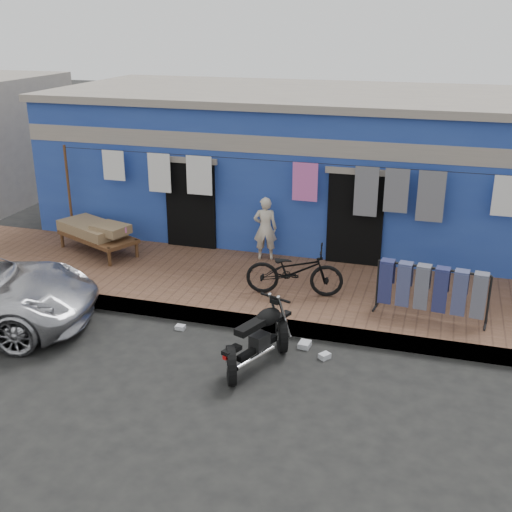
{
  "coord_description": "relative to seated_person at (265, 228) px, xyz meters",
  "views": [
    {
      "loc": [
        2.94,
        -7.7,
        4.96
      ],
      "look_at": [
        0.0,
        2.0,
        1.15
      ],
      "focal_mm": 45.0,
      "sensor_mm": 36.0,
      "label": 1
    }
  ],
  "objects": [
    {
      "name": "bicycle",
      "position": [
        1.0,
        -1.57,
        -0.1
      ],
      "size": [
        1.79,
        0.88,
        1.11
      ],
      "primitive_type": "imported",
      "rotation": [
        0.0,
        0.0,
        1.73
      ],
      "color": "black",
      "rests_on": "sidewalk"
    },
    {
      "name": "building",
      "position": [
        0.47,
        2.79,
        0.78
      ],
      "size": [
        12.2,
        5.2,
        3.36
      ],
      "color": "#223B93",
      "rests_on": "ground"
    },
    {
      "name": "motorcycle",
      "position": [
        0.98,
        -3.78,
        -0.41
      ],
      "size": [
        1.59,
        1.9,
        0.99
      ],
      "primitive_type": null,
      "rotation": [
        0.0,
        0.0,
        -0.38
      ],
      "color": "black",
      "rests_on": "ground"
    },
    {
      "name": "jeans_rack",
      "position": [
        3.37,
        -1.78,
        -0.2
      ],
      "size": [
        1.97,
        0.79,
        0.91
      ],
      "primitive_type": null,
      "rotation": [
        0.0,
        0.0,
        -0.11
      ],
      "color": "black",
      "rests_on": "sidewalk"
    },
    {
      "name": "litter_b",
      "position": [
        1.9,
        -3.26,
        -0.86
      ],
      "size": [
        0.2,
        0.21,
        0.08
      ],
      "primitive_type": "cube",
      "rotation": [
        0.0,
        0.0,
        0.96
      ],
      "color": "silver",
      "rests_on": "ground"
    },
    {
      "name": "seated_person",
      "position": [
        0.0,
        0.0,
        0.0
      ],
      "size": [
        0.53,
        0.42,
        1.31
      ],
      "primitive_type": "imported",
      "rotation": [
        0.0,
        0.0,
        3.38
      ],
      "color": "beige",
      "rests_on": "sidewalk"
    },
    {
      "name": "ground",
      "position": [
        0.47,
        -4.2,
        -0.91
      ],
      "size": [
        80.0,
        80.0,
        0.0
      ],
      "primitive_type": "plane",
      "color": "black",
      "rests_on": "ground"
    },
    {
      "name": "litter_c",
      "position": [
        1.52,
        -3.0,
        -0.86
      ],
      "size": [
        0.19,
        0.23,
        0.09
      ],
      "primitive_type": "cube",
      "rotation": [
        0.0,
        0.0,
        1.5
      ],
      "color": "silver",
      "rests_on": "ground"
    },
    {
      "name": "sidewalk",
      "position": [
        0.47,
        -1.2,
        -0.78
      ],
      "size": [
        28.0,
        3.0,
        0.25
      ],
      "primitive_type": "cube",
      "color": "brown",
      "rests_on": "ground"
    },
    {
      "name": "curb",
      "position": [
        0.47,
        -2.65,
        -0.78
      ],
      "size": [
        28.0,
        0.1,
        0.25
      ],
      "primitive_type": "cube",
      "color": "gray",
      "rests_on": "ground"
    },
    {
      "name": "litter_a",
      "position": [
        -0.62,
        -3.0,
        -0.87
      ],
      "size": [
        0.16,
        0.12,
        0.07
      ],
      "primitive_type": "cube",
      "rotation": [
        0.0,
        0.0,
        -0.0
      ],
      "color": "silver",
      "rests_on": "ground"
    },
    {
      "name": "charpoy",
      "position": [
        -3.49,
        -0.63,
        -0.33
      ],
      "size": [
        2.6,
        2.36,
        0.64
      ],
      "primitive_type": null,
      "rotation": [
        0.0,
        0.0,
        -0.43
      ],
      "color": "brown",
      "rests_on": "sidewalk"
    },
    {
      "name": "clothesline",
      "position": [
        0.76,
        0.05,
        0.88
      ],
      "size": [
        10.06,
        0.06,
        2.1
      ],
      "color": "brown",
      "rests_on": "sidewalk"
    }
  ]
}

